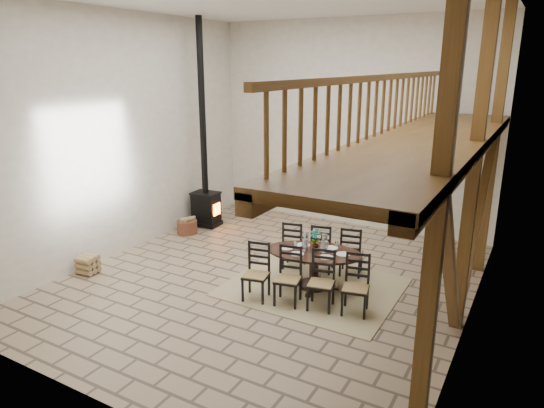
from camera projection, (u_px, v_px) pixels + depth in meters
The scene contains 7 objects.
ground at pixel (269, 280), 9.19m from camera, with size 8.00×8.00×0.00m, color #8B765C.
room_shell at pixel (333, 124), 7.78m from camera, with size 7.02×8.02×5.01m.
rug at pixel (313, 287), 8.88m from camera, with size 3.00×2.50×0.02m, color tan.
dining_table at pixel (313, 270), 8.70m from camera, with size 2.20×2.26×1.11m.
wood_stove at pixel (205, 182), 12.00m from camera, with size 0.70×0.56×5.00m.
log_basket at pixel (187, 226), 11.68m from camera, with size 0.49×0.49×0.40m.
log_stack at pixel (88, 265), 9.43m from camera, with size 0.38×0.39×0.36m.
Camera 1 is at (4.22, -7.29, 3.94)m, focal length 32.00 mm.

